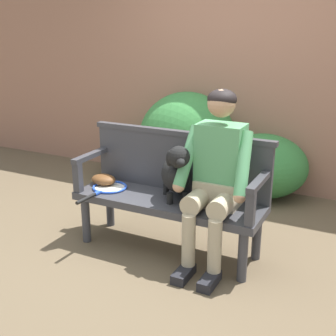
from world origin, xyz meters
TOP-DOWN VIEW (x-y plane):
  - ground_plane at (0.00, 0.00)m, footprint 40.00×40.00m
  - brick_garden_fence at (0.00, 1.88)m, footprint 8.00×0.30m
  - hedge_bush_mid_right at (-0.61, 1.54)m, footprint 0.82×0.75m
  - hedge_bush_far_left at (-1.02, 1.48)m, footprint 1.13×1.00m
  - hedge_bush_far_right at (-0.51, 1.48)m, footprint 1.10×0.98m
  - hedge_bush_mid_left at (0.36, 1.52)m, footprint 0.93×0.82m
  - garden_bench at (0.00, 0.00)m, footprint 1.51×0.48m
  - bench_backrest at (0.00, 0.21)m, footprint 1.55×0.06m
  - bench_armrest_left_end at (-0.72, -0.09)m, footprint 0.06×0.48m
  - bench_armrest_right_end at (0.72, -0.09)m, footprint 0.06×0.48m
  - person_seated at (0.40, -0.01)m, footprint 0.56×0.64m
  - dog_on_bench at (0.08, -0.01)m, footprint 0.37×0.44m
  - tennis_racket at (-0.54, -0.04)m, footprint 0.30×0.57m
  - baseball_glove at (-0.63, 0.04)m, footprint 0.23×0.18m

SIDE VIEW (x-z plane):
  - ground_plane at x=0.00m, z-range 0.00..0.00m
  - hedge_bush_far_left at x=-1.02m, z-range 0.00..0.57m
  - hedge_bush_mid_left at x=0.36m, z-range 0.00..0.67m
  - garden_bench at x=0.00m, z-range 0.16..0.61m
  - tennis_racket at x=-0.54m, z-range 0.44..0.47m
  - baseball_glove at x=-0.63m, z-range 0.45..0.54m
  - hedge_bush_mid_right at x=-0.61m, z-range 0.00..0.99m
  - hedge_bush_far_right at x=-0.51m, z-range 0.00..1.06m
  - bench_armrest_left_end at x=-0.72m, z-range 0.51..0.79m
  - bench_armrest_right_end at x=0.72m, z-range 0.51..0.79m
  - dog_on_bench at x=0.08m, z-range 0.45..0.91m
  - bench_backrest at x=0.00m, z-range 0.45..0.95m
  - person_seated at x=0.40m, z-range 0.06..1.38m
  - brick_garden_fence at x=0.00m, z-range 0.00..2.43m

